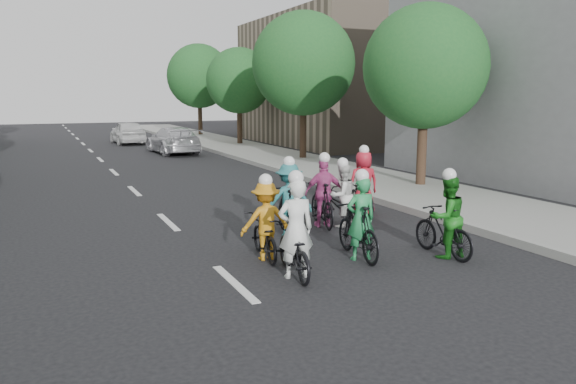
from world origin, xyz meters
TOP-DOWN VIEW (x-y plane):
  - ground at (0.00, 0.00)m, footprint 120.00×120.00m
  - sidewalk_right at (8.00, 10.00)m, footprint 4.00×80.00m
  - curb_right at (6.05, 10.00)m, footprint 0.18×80.00m
  - bldg_se at (16.00, 24.00)m, footprint 10.00×14.00m
  - tree_r_0 at (8.80, 6.60)m, footprint 4.00×4.00m
  - tree_r_1 at (8.80, 15.60)m, footprint 4.80×4.80m
  - tree_r_2 at (8.80, 24.60)m, footprint 4.00×4.00m
  - tree_r_3 at (8.80, 33.60)m, footprint 4.80×4.80m
  - cyclist_0 at (1.06, -0.04)m, footprint 0.82×1.76m
  - cyclist_1 at (4.19, -0.15)m, footprint 0.78×1.64m
  - cyclist_2 at (1.00, 1.13)m, footprint 1.02×1.63m
  - cyclist_3 at (3.26, 3.09)m, footprint 1.00×1.82m
  - cyclist_4 at (4.91, 4.00)m, footprint 0.88×1.67m
  - cyclist_5 at (2.62, 0.42)m, footprint 0.68×1.79m
  - cyclist_6 at (3.66, 2.92)m, footprint 0.90×1.74m
  - cyclist_7 at (2.13, 2.57)m, footprint 1.15×1.86m
  - follow_car_lead at (3.92, 21.50)m, footprint 2.25×5.00m
  - follow_car_trail at (2.66, 28.82)m, footprint 1.88×4.39m

SIDE VIEW (x-z plane):
  - ground at x=0.00m, z-range 0.00..0.00m
  - sidewalk_right at x=8.00m, z-range 0.00..0.15m
  - curb_right at x=6.05m, z-range 0.00..0.18m
  - cyclist_6 at x=3.66m, z-range -0.24..1.39m
  - cyclist_0 at x=1.06m, z-range -0.33..1.51m
  - cyclist_2 at x=1.00m, z-range -0.22..1.41m
  - cyclist_5 at x=2.62m, z-range -0.25..1.47m
  - cyclist_4 at x=4.91m, z-range -0.27..1.53m
  - cyclist_1 at x=4.19m, z-range -0.21..1.51m
  - cyclist_3 at x=3.26m, z-range -0.23..1.53m
  - cyclist_7 at x=2.13m, z-range -0.20..1.57m
  - follow_car_lead at x=3.92m, z-range 0.00..1.42m
  - follow_car_trail at x=2.66m, z-range 0.00..1.48m
  - tree_r_0 at x=8.80m, z-range 0.98..6.95m
  - tree_r_2 at x=8.80m, z-range 0.98..6.95m
  - bldg_se at x=16.00m, z-range 0.00..8.00m
  - tree_r_1 at x=8.80m, z-range 1.05..7.98m
  - tree_r_3 at x=8.80m, z-range 1.05..7.98m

